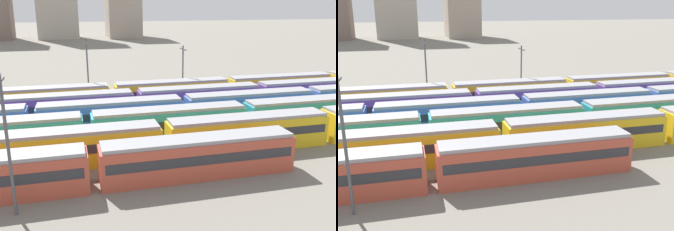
# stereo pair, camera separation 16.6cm
# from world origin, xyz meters

# --- Properties ---
(train_track_1) EXTENTS (93.60, 3.06, 3.75)m
(train_track_1) POSITION_xyz_m (33.62, 5.20, 1.90)
(train_track_1) COLOR yellow
(train_track_1) RESTS_ON ground_plane
(train_track_2) EXTENTS (112.50, 3.06, 3.75)m
(train_track_2) POSITION_xyz_m (35.63, 10.40, 1.90)
(train_track_2) COLOR teal
(train_track_2) RESTS_ON ground_plane
(train_track_3) EXTENTS (74.70, 3.06, 3.75)m
(train_track_3) POSITION_xyz_m (29.43, 15.60, 1.90)
(train_track_3) COLOR #4C70BC
(train_track_3) RESTS_ON ground_plane
(train_track_4) EXTENTS (74.70, 3.06, 3.75)m
(train_track_4) POSITION_xyz_m (23.96, 20.80, 1.90)
(train_track_4) COLOR #6B429E
(train_track_4) RESTS_ON ground_plane
(train_track_5) EXTENTS (112.50, 3.06, 3.75)m
(train_track_5) POSITION_xyz_m (40.16, 26.00, 1.90)
(train_track_5) COLOR yellow
(train_track_5) RESTS_ON ground_plane
(catenary_pole_0) EXTENTS (0.24, 3.20, 10.81)m
(catenary_pole_0) POSITION_xyz_m (10.62, -3.04, 5.96)
(catenary_pole_0) COLOR #4C4C51
(catenary_pole_0) RESTS_ON ground_plane
(catenary_pole_1) EXTENTS (0.24, 3.20, 10.24)m
(catenary_pole_1) POSITION_xyz_m (18.02, 28.94, 5.67)
(catenary_pole_1) COLOR #4C4C51
(catenary_pole_1) RESTS_ON ground_plane
(catenary_pole_3) EXTENTS (0.24, 3.20, 8.80)m
(catenary_pole_3) POSITION_xyz_m (33.32, 28.84, 4.93)
(catenary_pole_3) COLOR #4C4C51
(catenary_pole_3) RESTS_ON ground_plane
(distant_building_3) EXTENTS (14.80, 20.87, 29.97)m
(distant_building_3) POSITION_xyz_m (41.22, 152.03, 14.98)
(distant_building_3) COLOR #A89989
(distant_building_3) RESTS_ON ground_plane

